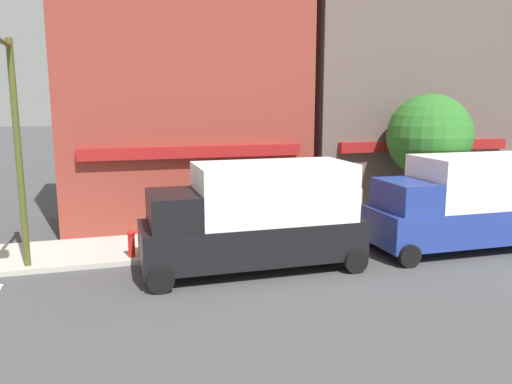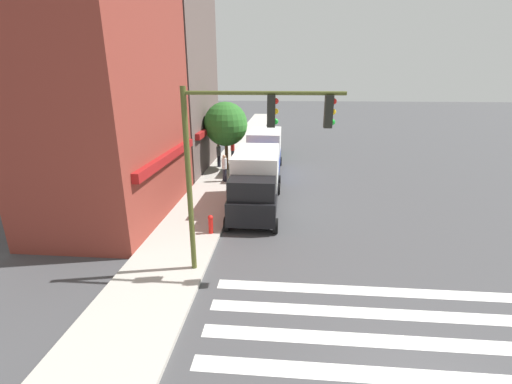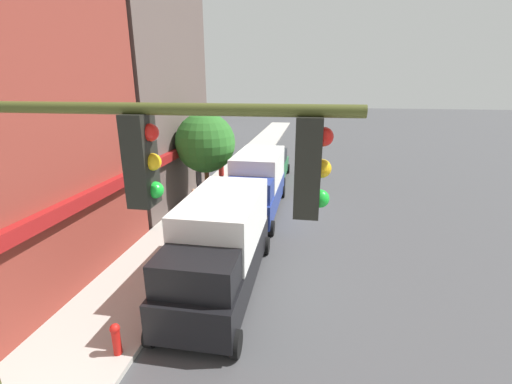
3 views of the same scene
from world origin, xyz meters
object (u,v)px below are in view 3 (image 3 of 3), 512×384
(box_truck_black, at_px, (221,244))
(box_truck_blue, at_px, (257,182))
(pedestrian_grey_coat, at_px, (199,182))
(street_tree, at_px, (205,143))
(pedestrian_red_jacket, at_px, (221,174))
(pedestrian_white_shirt, at_px, (195,207))
(traffic_signal, at_px, (78,245))
(suv_green, at_px, (272,165))
(fire_hydrant, at_px, (116,338))

(box_truck_black, bearing_deg, box_truck_blue, 0.14)
(pedestrian_grey_coat, height_order, street_tree, street_tree)
(pedestrian_red_jacket, relative_size, pedestrian_white_shirt, 1.00)
(traffic_signal, relative_size, suv_green, 1.35)
(pedestrian_grey_coat, relative_size, pedestrian_white_shirt, 1.00)
(traffic_signal, relative_size, fire_hydrant, 7.57)
(fire_hydrant, bearing_deg, street_tree, 5.78)
(box_truck_blue, height_order, suv_green, box_truck_blue)
(box_truck_blue, height_order, pedestrian_grey_coat, box_truck_blue)
(pedestrian_red_jacket, bearing_deg, pedestrian_grey_coat, 121.69)
(traffic_signal, xyz_separation_m, suv_green, (19.74, 0.08, -3.59))
(box_truck_black, distance_m, pedestrian_red_jacket, 10.73)
(suv_green, xyz_separation_m, street_tree, (-5.99, 2.80, 2.44))
(fire_hydrant, relative_size, street_tree, 0.17)
(suv_green, xyz_separation_m, pedestrian_red_jacket, (-3.15, 2.78, 0.04))
(traffic_signal, bearing_deg, pedestrian_grey_coat, 13.96)
(traffic_signal, relative_size, pedestrian_red_jacket, 3.60)
(pedestrian_white_shirt, relative_size, street_tree, 0.36)
(box_truck_blue, relative_size, suv_green, 1.32)
(suv_green, bearing_deg, pedestrian_white_shirt, 165.11)
(traffic_signal, height_order, pedestrian_white_shirt, traffic_signal)
(fire_hydrant, bearing_deg, box_truck_black, -26.87)
(traffic_signal, relative_size, street_tree, 1.31)
(box_truck_blue, height_order, pedestrian_red_jacket, box_truck_blue)
(traffic_signal, xyz_separation_m, pedestrian_white_shirt, (10.72, 2.52, -3.55))
(pedestrian_red_jacket, xyz_separation_m, pedestrian_grey_coat, (-2.04, 0.75, 0.00))
(box_truck_blue, relative_size, pedestrian_red_jacket, 3.51)
(box_truck_black, bearing_deg, pedestrian_red_jacket, 15.18)
(traffic_signal, xyz_separation_m, pedestrian_grey_coat, (14.55, 3.62, -3.55))
(pedestrian_red_jacket, bearing_deg, fire_hydrant, 146.55)
(traffic_signal, distance_m, box_truck_blue, 13.67)
(suv_green, distance_m, pedestrian_white_shirt, 9.34)
(street_tree, bearing_deg, fire_hydrant, -174.22)
(pedestrian_red_jacket, bearing_deg, box_truck_black, 157.08)
(traffic_signal, bearing_deg, box_truck_blue, 0.34)
(box_truck_black, height_order, box_truck_blue, same)
(pedestrian_white_shirt, bearing_deg, pedestrian_red_jacket, -155.20)
(traffic_signal, distance_m, fire_hydrant, 5.24)
(pedestrian_grey_coat, height_order, fire_hydrant, pedestrian_grey_coat)
(street_tree, bearing_deg, traffic_signal, -168.17)
(box_truck_black, xyz_separation_m, pedestrian_red_jacket, (10.35, 2.78, -0.51))
(traffic_signal, bearing_deg, pedestrian_red_jacket, 9.79)
(box_truck_black, height_order, pedestrian_white_shirt, box_truck_black)
(box_truck_blue, height_order, fire_hydrant, box_truck_blue)
(pedestrian_white_shirt, height_order, street_tree, street_tree)
(traffic_signal, distance_m, street_tree, 14.09)
(pedestrian_red_jacket, bearing_deg, street_tree, 141.68)
(suv_green, bearing_deg, street_tree, 155.18)
(fire_hydrant, distance_m, street_tree, 11.29)
(box_truck_black, distance_m, fire_hydrant, 3.89)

